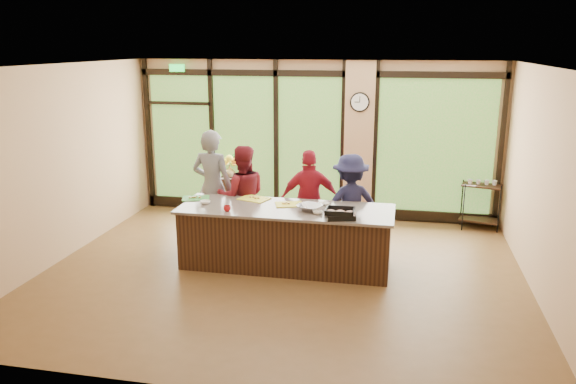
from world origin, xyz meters
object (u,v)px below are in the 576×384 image
at_px(cook_right, 350,204).
at_px(flower_stand, 230,195).
at_px(cook_left, 212,187).
at_px(bar_cart, 481,200).
at_px(island_base, 286,238).
at_px(roasting_pan, 340,216).

distance_m(cook_right, flower_stand, 3.07).
bearing_deg(cook_right, cook_left, -25.44).
bearing_deg(cook_left, bar_cart, -152.81).
height_order(island_base, cook_left, cook_left).
xyz_separation_m(flower_stand, bar_cart, (4.75, 0.00, 0.18)).
height_order(cook_left, cook_right, cook_left).
xyz_separation_m(island_base, cook_right, (0.88, 0.76, 0.37)).
xyz_separation_m(island_base, roasting_pan, (0.85, -0.35, 0.52)).
xyz_separation_m(island_base, flower_stand, (-1.65, 2.45, -0.07)).
relative_size(cook_left, cook_right, 1.20).
relative_size(cook_right, flower_stand, 2.19).
height_order(island_base, cook_right, cook_right).
relative_size(island_base, bar_cart, 3.37).
bearing_deg(bar_cart, cook_left, -144.57).
bearing_deg(cook_right, roasting_pan, 63.35).
relative_size(cook_left, roasting_pan, 4.84).
xyz_separation_m(cook_left, flower_stand, (-0.22, 1.66, -0.60)).
bearing_deg(island_base, flower_stand, 123.88).
relative_size(island_base, flower_stand, 4.19).
bearing_deg(cook_left, roasting_pan, 160.31).
relative_size(island_base, cook_left, 1.60).
distance_m(flower_stand, bar_cart, 4.75).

